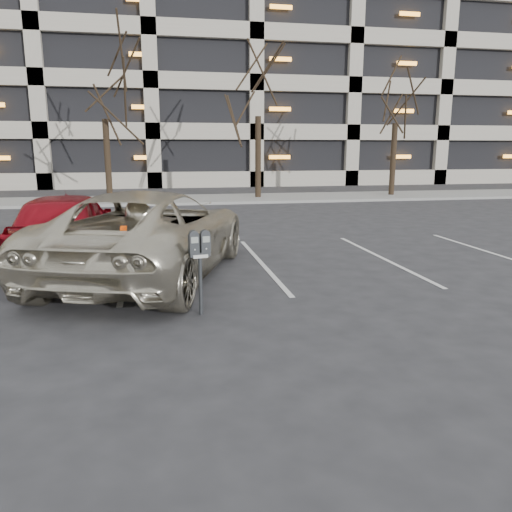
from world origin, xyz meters
The scene contains 10 objects.
ground centered at (0.00, 0.00, 0.00)m, with size 140.00×140.00×0.00m, color #28282B.
sidewalk centered at (0.00, 16.00, 0.06)m, with size 80.00×4.00×0.12m, color gray.
stall_lines centered at (-1.40, 2.30, 0.01)m, with size 16.90×5.20×0.00m.
parking_garage centered at (12.00, 33.84, 9.26)m, with size 52.00×20.00×19.00m.
tree_b centered at (-3.00, 16.00, 6.01)m, with size 3.66×3.66×8.31m.
tree_c centered at (4.00, 16.00, 6.33)m, with size 3.85×3.85×8.75m.
tree_d centered at (11.00, 16.00, 5.90)m, with size 3.59×3.59×8.17m.
parking_meter centered at (-0.17, -0.86, 0.96)m, with size 0.34×0.18×1.25m.
suv_silver centered at (-0.93, 1.72, 0.83)m, with size 4.58×6.57×1.67m.
car_red centered at (-2.77, 3.51, 0.78)m, with size 1.84×4.57×1.56m, color maroon.
Camera 1 is at (-0.70, -8.02, 2.43)m, focal length 35.00 mm.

